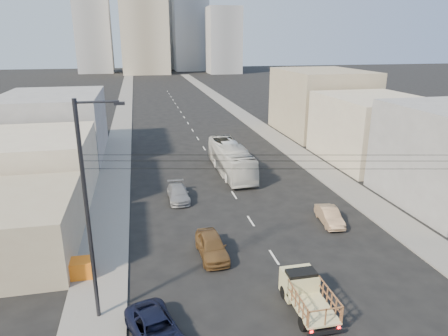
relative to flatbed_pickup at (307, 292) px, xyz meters
name	(u,v)px	position (x,y,z in m)	size (l,w,h in m)	color
ground	(325,336)	(0.09, -2.28, -1.09)	(420.00, 420.00, 0.00)	black
sidewalk_left	(124,112)	(-11.66, 67.72, -1.03)	(3.50, 180.00, 0.12)	slate
sidewalk_right	(233,108)	(11.84, 67.72, -1.03)	(3.50, 180.00, 0.12)	slate
lane_dashes	(190,127)	(0.09, 50.72, -1.09)	(0.15, 104.00, 0.01)	silver
flatbed_pickup	(307,292)	(0.00, 0.00, 0.00)	(1.95, 4.41, 1.90)	#CCC488
navy_pickup	(156,330)	(-8.40, -0.80, -0.44)	(2.18, 4.73, 1.32)	black
city_bus	(231,159)	(1.32, 24.46, 0.57)	(2.80, 11.97, 3.34)	silver
sedan_brown	(212,246)	(-4.14, 6.84, -0.31)	(1.84, 4.58, 1.56)	brown
sedan_tan	(329,216)	(6.34, 9.96, -0.44)	(1.39, 3.98, 1.31)	#A48060
sedan_grey	(178,193)	(-5.38, 17.67, -0.43)	(1.87, 4.59, 1.33)	gray
streetlamp_left	(89,210)	(-11.30, 1.72, 5.34)	(2.36, 0.25, 12.00)	#2D2D33
overhead_wires	(325,162)	(0.09, -0.78, 7.87)	(23.01, 5.02, 0.72)	black
crate_stack	(79,268)	(-12.91, 5.94, -0.40)	(1.80, 1.20, 1.14)	orange
bldg_right_mid	(373,129)	(19.59, 25.72, 2.91)	(11.00, 14.00, 8.00)	#BCAE98
bldg_right_far	(321,102)	(20.09, 41.72, 3.91)	(12.00, 16.00, 10.00)	tan
bldg_left_near	(7,228)	(-17.91, 9.72, 1.11)	(9.00, 10.00, 4.40)	tan
bldg_left_mid	(32,166)	(-18.91, 21.72, 1.91)	(11.00, 12.00, 6.00)	#BCAE98
bldg_left_far	(54,125)	(-19.41, 36.72, 2.91)	(12.00, 16.00, 8.00)	gray
high_rise_tower	(143,1)	(-3.91, 167.72, 28.91)	(20.00, 20.00, 60.00)	#9E917B
midrise_ne	(190,27)	(18.09, 182.72, 18.91)	(16.00, 16.00, 40.00)	gray
midrise_nw	(94,33)	(-25.91, 177.72, 15.91)	(15.00, 15.00, 34.00)	gray
midrise_back	(163,24)	(6.09, 197.72, 20.91)	(18.00, 18.00, 44.00)	gray
midrise_east	(224,41)	(30.09, 162.72, 12.91)	(14.00, 14.00, 28.00)	gray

